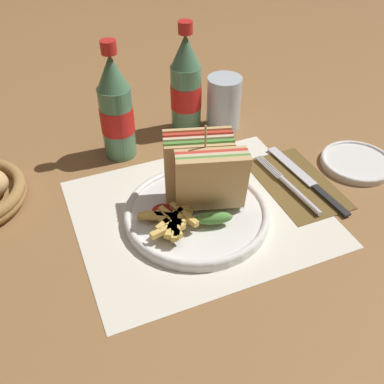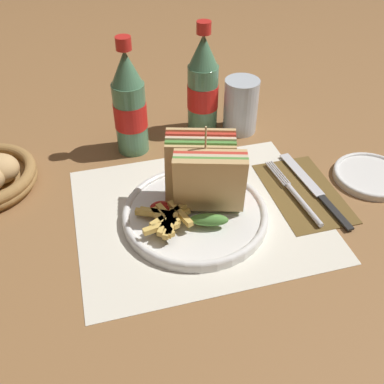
{
  "view_description": "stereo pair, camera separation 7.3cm",
  "coord_description": "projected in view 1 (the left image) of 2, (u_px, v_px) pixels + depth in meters",
  "views": [
    {
      "loc": [
        -0.2,
        -0.48,
        0.5
      ],
      "look_at": [
        0.01,
        0.04,
        0.04
      ],
      "focal_mm": 42.0,
      "sensor_mm": 36.0,
      "label": 1
    },
    {
      "loc": [
        -0.13,
        -0.5,
        0.5
      ],
      "look_at": [
        0.01,
        0.04,
        0.04
      ],
      "focal_mm": 42.0,
      "sensor_mm": 36.0,
      "label": 2
    }
  ],
  "objects": [
    {
      "name": "ground_plane",
      "position": [
        194.0,
        227.0,
        0.72
      ],
      "size": [
        4.0,
        4.0,
        0.0
      ],
      "primitive_type": "plane",
      "color": "olive"
    },
    {
      "name": "coke_bottle_far",
      "position": [
        186.0,
        87.0,
        0.89
      ],
      "size": [
        0.06,
        0.06,
        0.23
      ],
      "color": "#4C7F5B",
      "rests_on": "ground_plane"
    },
    {
      "name": "fries_pile",
      "position": [
        171.0,
        222.0,
        0.69
      ],
      "size": [
        0.09,
        0.08,
        0.02
      ],
      "color": "#E0B756",
      "rests_on": "plate_main"
    },
    {
      "name": "coke_bottle_near",
      "position": [
        116.0,
        110.0,
        0.82
      ],
      "size": [
        0.06,
        0.06,
        0.23
      ],
      "color": "#4C7F5B",
      "rests_on": "ground_plane"
    },
    {
      "name": "knife",
      "position": [
        307.0,
        180.0,
        0.81
      ],
      "size": [
        0.03,
        0.22,
        0.0
      ],
      "rotation": [
        0.0,
        0.0,
        0.08
      ],
      "color": "black",
      "rests_on": "napkin"
    },
    {
      "name": "club_sandwich",
      "position": [
        205.0,
        176.0,
        0.71
      ],
      "size": [
        0.13,
        0.14,
        0.15
      ],
      "color": "tan",
      "rests_on": "plate_main"
    },
    {
      "name": "side_saucer",
      "position": [
        357.0,
        162.0,
        0.85
      ],
      "size": [
        0.13,
        0.13,
        0.01
      ],
      "color": "white",
      "rests_on": "ground_plane"
    },
    {
      "name": "glass_near",
      "position": [
        224.0,
        106.0,
        0.93
      ],
      "size": [
        0.07,
        0.07,
        0.11
      ],
      "color": "silver",
      "rests_on": "ground_plane"
    },
    {
      "name": "napkin",
      "position": [
        296.0,
        183.0,
        0.81
      ],
      "size": [
        0.12,
        0.19,
        0.0
      ],
      "color": "brown",
      "rests_on": "ground_plane"
    },
    {
      "name": "plate_main",
      "position": [
        197.0,
        213.0,
        0.73
      ],
      "size": [
        0.24,
        0.24,
        0.02
      ],
      "color": "white",
      "rests_on": "ground_plane"
    },
    {
      "name": "placemat",
      "position": [
        200.0,
        213.0,
        0.75
      ],
      "size": [
        0.4,
        0.34,
        0.0
      ],
      "color": "silver",
      "rests_on": "ground_plane"
    },
    {
      "name": "ketchup_blob",
      "position": [
        162.0,
        210.0,
        0.71
      ],
      "size": [
        0.03,
        0.03,
        0.01
      ],
      "color": "maroon",
      "rests_on": "plate_main"
    },
    {
      "name": "fork",
      "position": [
        293.0,
        189.0,
        0.78
      ],
      "size": [
        0.03,
        0.18,
        0.01
      ],
      "rotation": [
        0.0,
        0.0,
        0.08
      ],
      "color": "silver",
      "rests_on": "napkin"
    }
  ]
}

